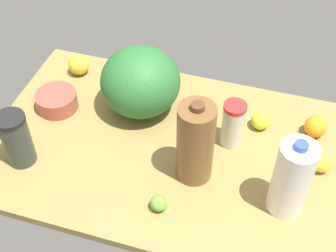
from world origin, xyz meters
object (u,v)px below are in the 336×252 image
Objects in this scene: mixing_bowl at (57,101)px; lime_near_front at (159,203)px; lemon_loose at (322,162)px; lemon_beside_bowl at (261,120)px; orange_by_jug at (316,126)px; lemon_far_back at (79,65)px; shaker_bottle at (16,139)px; tumbler_cup at (233,124)px; milk_jug at (291,179)px; watermelon at (140,82)px; chocolate_milk_jug at (195,143)px.

lime_near_front is at bearing -32.65° from mixing_bowl.
lemon_loose is 0.99× the size of lemon_beside_bowl.
orange_by_jug is 0.93× the size of lemon_far_back.
lemon_far_back is at bearing 172.88° from lemon_beside_bowl.
tumbler_cup is at bearing 23.19° from shaker_bottle.
mixing_bowl reaches higher than lime_near_front.
mixing_bowl is 1.98× the size of orange_by_jug.
lemon_beside_bowl is at bearing 111.56° from milk_jug.
shaker_bottle is at bearing -130.06° from watermelon.
tumbler_cup is 3.29× the size of lime_near_front.
lemon_far_back is (-54.65, 34.92, -10.07)cm from chocolate_milk_jug.
watermelon is at bearing -21.12° from lemon_far_back.
watermelon is (-25.39, 23.62, -2.06)cm from chocolate_milk_jug.
lemon_loose reaches higher than lime_near_front.
milk_jug is 1.88× the size of mixing_bowl.
chocolate_milk_jug is 34.74cm from watermelon.
milk_jug is 3.47× the size of lemon_far_back.
mixing_bowl is 31.34cm from watermelon.
tumbler_cup reaches higher than lemon_loose.
lemon_loose is 52.77cm from lime_near_front.
milk_jug is at bearing -12.91° from mixing_bowl.
chocolate_milk_jug is at bearing -160.98° from lemon_loose.
lemon_beside_bowl is at bearing 57.24° from chocolate_milk_jug.
milk_jug is (20.17, -20.37, 4.38)cm from tumbler_cup.
chocolate_milk_jug is 1.08× the size of watermelon.
lemon_loose is (91.99, -1.82, 0.09)cm from mixing_bowl.
milk_jug is 92.42cm from lemon_far_back.
watermelon is (28.77, 8.76, 8.82)cm from mixing_bowl.
chocolate_milk_jug reaches higher than milk_jug.
orange_by_jug is at bearing 6.19° from lemon_beside_bowl.
lime_near_front is at bearing -64.24° from watermelon.
orange_by_jug is 1.43× the size of lime_near_front.
mixing_bowl is at bearing 90.05° from shaker_bottle.
watermelon is 64.69cm from lemon_loose.
tumbler_cup is 0.61× the size of watermelon.
milk_jug is at bearing -25.12° from lemon_far_back.
tumbler_cup is at bearing 134.71° from milk_jug.
watermelon is 44.72cm from lime_near_front.
orange_by_jug reaches higher than lemon_beside_bowl.
watermelon is at bearing 152.81° from milk_jug.
orange_by_jug is (88.89, 13.09, 0.55)cm from mixing_bowl.
lemon_far_back is (-63.11, 18.68, -4.54)cm from tumbler_cup.
lemon_loose is 0.82× the size of lemon_far_back.
shaker_bottle is 2.60× the size of orange_by_jug.
tumbler_cup is 0.62× the size of milk_jug.
milk_jug is 0.92× the size of chocolate_milk_jug.
chocolate_milk_jug is 3.76× the size of lemon_far_back.
lemon_loose is at bearing -1.13° from mixing_bowl.
lemon_beside_bowl is at bearing -7.12° from lemon_far_back.
shaker_bottle is 83.09cm from milk_jug.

